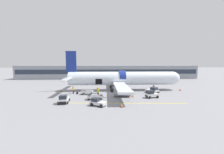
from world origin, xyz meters
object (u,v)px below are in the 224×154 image
(baggage_tug_lead, at_px, (152,95))
(baggage_cart_loading, at_px, (87,92))
(baggage_tug_spare, at_px, (153,91))
(ground_crew_loader_b, at_px, (73,90))
(baggage_tug_mid, at_px, (64,99))
(baggage_tug_rear, at_px, (98,102))
(baggage_cart_queued, at_px, (95,97))
(ground_crew_loader_a, at_px, (98,90))
(ground_crew_driver, at_px, (98,92))
(suitcase_on_tarmac_upright, at_px, (77,93))
(airplane, at_px, (120,79))

(baggage_tug_lead, distance_m, baggage_cart_loading, 14.78)
(baggage_tug_spare, relative_size, ground_crew_loader_b, 1.90)
(baggage_tug_mid, xyz_separation_m, baggage_tug_rear, (6.37, -2.01, -0.08))
(baggage_cart_queued, relative_size, ground_crew_loader_a, 2.59)
(baggage_cart_loading, bearing_deg, baggage_tug_mid, -115.60)
(ground_crew_driver, distance_m, suitcase_on_tarmac_upright, 5.62)
(airplane, bearing_deg, baggage_tug_rear, -111.66)
(baggage_cart_loading, xyz_separation_m, ground_crew_loader_b, (-3.40, 0.77, 0.45))
(airplane, xyz_separation_m, suitcase_on_tarmac_upright, (-10.87, -4.62, -2.91))
(baggage_tug_lead, xyz_separation_m, baggage_cart_queued, (-11.89, -0.69, -0.23))
(baggage_tug_rear, distance_m, ground_crew_loader_b, 11.76)
(baggage_cart_loading, bearing_deg, ground_crew_driver, -37.25)
(ground_crew_driver, bearing_deg, ground_crew_loader_a, 94.40)
(ground_crew_loader_b, bearing_deg, baggage_tug_spare, -1.49)
(baggage_cart_loading, xyz_separation_m, ground_crew_driver, (2.72, -2.07, 0.45))
(baggage_tug_spare, distance_m, baggage_cart_loading, 15.96)
(baggage_tug_mid, bearing_deg, airplane, 45.02)
(baggage_tug_rear, relative_size, ground_crew_driver, 1.70)
(baggage_tug_spare, bearing_deg, baggage_cart_queued, -159.67)
(baggage_tug_rear, bearing_deg, baggage_tug_lead, 23.99)
(suitcase_on_tarmac_upright, bearing_deg, baggage_tug_spare, 0.20)
(baggage_tug_spare, bearing_deg, baggage_tug_mid, -159.19)
(baggage_tug_lead, distance_m, ground_crew_driver, 11.66)
(ground_crew_loader_b, distance_m, ground_crew_driver, 6.76)
(baggage_tug_rear, relative_size, ground_crew_loader_a, 1.84)
(baggage_tug_rear, bearing_deg, suitcase_on_tarmac_upright, 119.88)
(baggage_cart_loading, relative_size, ground_crew_loader_a, 2.20)
(airplane, distance_m, baggage_tug_mid, 17.02)
(airplane, relative_size, baggage_tug_spare, 9.51)
(ground_crew_loader_a, xyz_separation_m, ground_crew_driver, (0.22, -2.91, 0.07))
(baggage_tug_mid, xyz_separation_m, ground_crew_driver, (6.12, 5.01, 0.29))
(airplane, distance_m, suitcase_on_tarmac_upright, 12.16)
(ground_crew_loader_a, distance_m, suitcase_on_tarmac_upright, 4.95)
(ground_crew_loader_b, xyz_separation_m, suitcase_on_tarmac_upright, (1.04, -0.57, -0.71))
(baggage_tug_spare, xyz_separation_m, baggage_cart_loading, (-15.96, -0.27, -0.17))
(baggage_tug_mid, bearing_deg, baggage_tug_lead, 9.63)
(baggage_tug_lead, xyz_separation_m, baggage_cart_loading, (-14.20, 4.10, -0.17))
(baggage_tug_mid, xyz_separation_m, baggage_tug_spare, (19.35, 7.35, 0.01))
(baggage_tug_mid, height_order, baggage_tug_spare, baggage_tug_spare)
(baggage_tug_lead, distance_m, baggage_tug_mid, 17.85)
(suitcase_on_tarmac_upright, bearing_deg, ground_crew_loader_a, 7.47)
(baggage_cart_loading, distance_m, baggage_cart_queued, 5.32)
(baggage_tug_lead, distance_m, suitcase_on_tarmac_upright, 17.12)
(baggage_cart_queued, bearing_deg, ground_crew_driver, 81.38)
(airplane, distance_m, baggage_tug_spare, 9.07)
(baggage_tug_lead, xyz_separation_m, baggage_tug_spare, (1.76, 4.37, 0.01))
(baggage_cart_queued, height_order, suitcase_on_tarmac_upright, baggage_cart_queued)
(baggage_tug_lead, height_order, ground_crew_driver, ground_crew_driver)
(baggage_tug_lead, bearing_deg, ground_crew_loader_b, 164.53)
(baggage_tug_mid, relative_size, baggage_tug_spare, 0.93)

